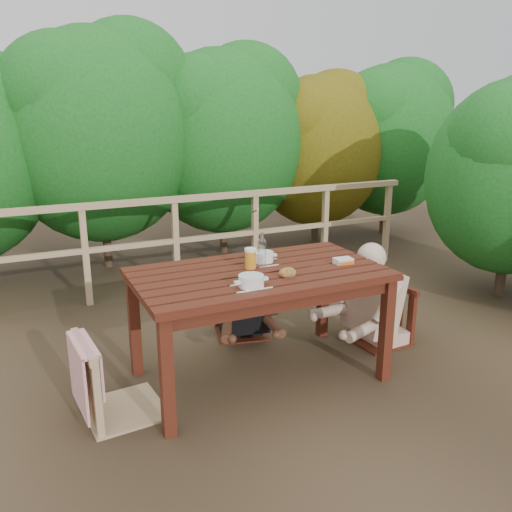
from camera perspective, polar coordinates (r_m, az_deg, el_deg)
name	(u,v)px	position (r m, az deg, el deg)	size (l,w,h in m)	color
ground	(259,376)	(4.00, 0.31, -12.66)	(60.00, 60.00, 0.00)	#433221
table	(259,326)	(3.83, 0.32, -7.45)	(1.72, 0.96, 0.79)	#3B160D
chair_left	(119,339)	(3.47, -14.39, -8.60)	(0.50, 0.50, 1.01)	tan
chair_far	(241,287)	(4.51, -1.61, -3.38)	(0.42, 0.42, 0.84)	#3B160D
chair_right	(381,290)	(4.48, 13.18, -3.59)	(0.44, 0.44, 0.89)	#3B160D
woman	(240,265)	(4.47, -1.73, -0.96)	(0.50, 0.61, 1.23)	black
diner_right	(386,259)	(4.42, 13.71, -0.33)	(0.57, 0.70, 1.42)	#CEA78C
railing	(176,245)	(5.57, -8.54, 1.16)	(5.60, 0.10, 1.01)	tan
hedge_row	(174,104)	(6.65, -8.74, 15.74)	(6.60, 1.60, 3.80)	#164F18
soup_near	(251,282)	(3.36, -0.52, -2.79)	(0.27, 0.27, 0.09)	white
soup_far	(263,258)	(3.88, 0.71, -0.18)	(0.26, 0.26, 0.09)	silver
bread_roll	(288,273)	(3.57, 3.39, -1.80)	(0.12, 0.09, 0.07)	#975F33
beer_glass	(251,259)	(3.71, -0.58, -0.37)	(0.08, 0.08, 0.16)	gold
bottle	(262,251)	(3.73, 0.63, 0.54)	(0.06, 0.06, 0.26)	silver
tumbler	(290,276)	(3.50, 3.66, -2.10)	(0.07, 0.07, 0.08)	silver
butter_tub	(343,262)	(3.88, 9.27, -0.63)	(0.13, 0.09, 0.06)	white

